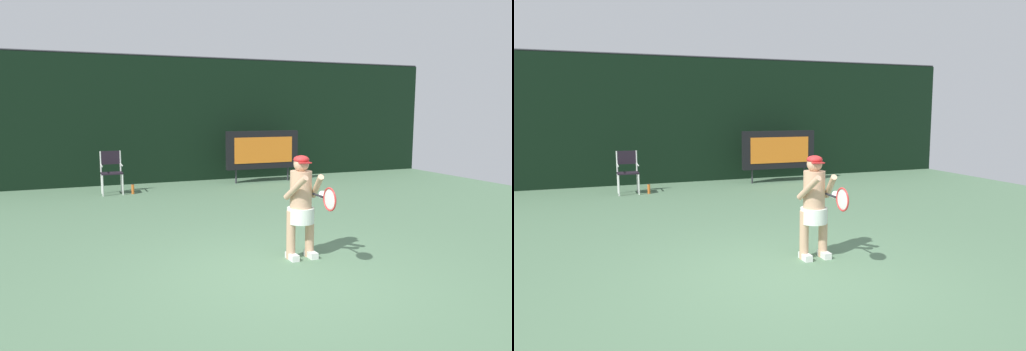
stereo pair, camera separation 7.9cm
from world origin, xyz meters
TOP-DOWN VIEW (x-y plane):
  - ground at (0.00, -0.19)m, footprint 18.00×22.00m
  - backdrop_screen at (0.00, 8.50)m, footprint 18.00×0.12m
  - scoreboard at (2.76, 7.49)m, footprint 2.20×0.21m
  - umpire_chair at (-1.54, 7.02)m, footprint 0.52×0.44m
  - water_bottle at (-1.06, 6.83)m, footprint 0.07×0.07m
  - tennis_player at (0.52, 0.61)m, footprint 0.52×0.59m
  - tennis_racket at (0.59, -0.04)m, footprint 0.03×0.60m

SIDE VIEW (x-z plane):
  - ground at x=0.00m, z-range -0.02..0.00m
  - water_bottle at x=-1.06m, z-range -0.01..0.26m
  - umpire_chair at x=-1.54m, z-range 0.08..1.16m
  - tennis_player at x=0.52m, z-range 0.07..1.55m
  - scoreboard at x=2.76m, z-range 0.20..1.70m
  - tennis_racket at x=0.59m, z-range 0.81..1.13m
  - backdrop_screen at x=0.00m, z-range -0.02..3.64m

